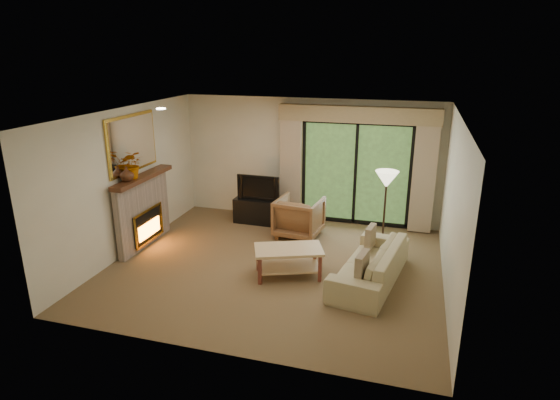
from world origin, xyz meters
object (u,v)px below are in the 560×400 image
(sofa, at_px, (370,263))
(coffee_table, at_px, (288,262))
(media_console, at_px, (260,210))
(armchair, at_px, (299,217))

(sofa, xyz_separation_m, coffee_table, (-1.29, -0.19, -0.06))
(media_console, distance_m, armchair, 1.12)
(media_console, distance_m, sofa, 3.25)
(media_console, xyz_separation_m, armchair, (0.99, -0.51, 0.13))
(media_console, distance_m, coffee_table, 2.55)
(media_console, bearing_deg, armchair, -26.45)
(armchair, bearing_deg, coffee_table, 105.00)
(armchair, distance_m, coffee_table, 1.74)
(coffee_table, bearing_deg, sofa, -13.11)
(sofa, bearing_deg, armchair, -124.92)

